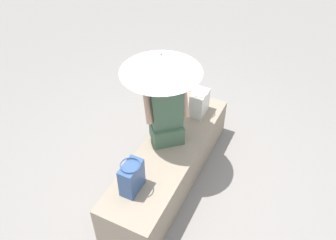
# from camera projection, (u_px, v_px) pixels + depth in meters

# --- Properties ---
(ground_plane) EXTENTS (14.00, 14.00, 0.00)m
(ground_plane) POSITION_uv_depth(u_px,v_px,m) (169.00, 177.00, 4.25)
(ground_plane) COLOR gray
(stone_bench) EXTENTS (2.13, 0.61, 0.49)m
(stone_bench) POSITION_uv_depth(u_px,v_px,m) (169.00, 164.00, 4.09)
(stone_bench) COLOR gray
(stone_bench) RESTS_ON ground
(person_seated) EXTENTS (0.46, 0.48, 0.90)m
(person_seated) POSITION_uv_depth(u_px,v_px,m) (167.00, 113.00, 3.79)
(person_seated) COLOR #47664C
(person_seated) RESTS_ON stone_bench
(parasol) EXTENTS (0.83, 0.83, 1.09)m
(parasol) POSITION_uv_depth(u_px,v_px,m) (161.00, 63.00, 3.44)
(parasol) COLOR #B7B7BC
(parasol) RESTS_ON stone_bench
(handbag_black) EXTENTS (0.26, 0.20, 0.35)m
(handbag_black) POSITION_uv_depth(u_px,v_px,m) (132.00, 177.00, 3.40)
(handbag_black) COLOR #335184
(handbag_black) RESTS_ON stone_bench
(tote_bag_canvas) EXTENTS (0.27, 0.20, 0.32)m
(tote_bag_canvas) POSITION_uv_depth(u_px,v_px,m) (199.00, 102.00, 4.29)
(tote_bag_canvas) COLOR silver
(tote_bag_canvas) RESTS_ON stone_bench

